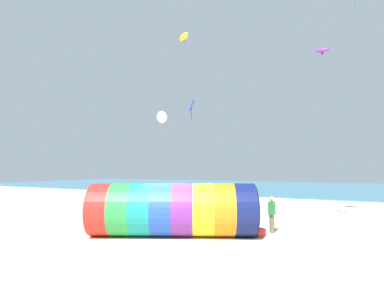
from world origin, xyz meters
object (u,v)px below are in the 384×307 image
(kite_yellow_parafoil, at_px, (184,37))
(bystander_mid_beach, at_px, (136,196))
(kite_handler, at_px, (272,214))
(kite_purple_parafoil, at_px, (322,50))
(bystander_near_water, at_px, (116,200))
(kite_white_delta, at_px, (165,117))
(kite_blue_diamond, at_px, (191,106))
(cooler_box, at_px, (259,233))
(bystander_far_left, at_px, (196,201))
(giant_inflatable_tube, at_px, (173,209))

(kite_yellow_parafoil, bearing_deg, bystander_mid_beach, 157.16)
(kite_handler, distance_m, kite_purple_parafoil, 14.29)
(kite_purple_parafoil, relative_size, bystander_near_water, 0.64)
(kite_white_delta, height_order, kite_yellow_parafoil, kite_yellow_parafoil)
(kite_yellow_parafoil, height_order, bystander_mid_beach, kite_yellow_parafoil)
(kite_blue_diamond, distance_m, bystander_near_water, 9.27)
(kite_blue_diamond, xyz_separation_m, kite_white_delta, (-4.78, 4.32, 0.34))
(kite_purple_parafoil, distance_m, bystander_near_water, 19.15)
(kite_purple_parafoil, bearing_deg, kite_yellow_parafoil, -145.02)
(kite_handler, xyz_separation_m, bystander_mid_beach, (-12.47, 5.42, -0.08))
(kite_purple_parafoil, height_order, bystander_near_water, kite_purple_parafoil)
(bystander_near_water, distance_m, cooler_box, 12.60)
(kite_handler, relative_size, cooler_box, 3.42)
(kite_white_delta, xyz_separation_m, bystander_mid_beach, (-1.98, -1.43, -6.80))
(cooler_box, bearing_deg, bystander_near_water, 162.09)
(kite_blue_diamond, relative_size, bystander_far_left, 0.76)
(giant_inflatable_tube, height_order, kite_handler, giant_inflatable_tube)
(bystander_near_water, xyz_separation_m, cooler_box, (11.97, -3.87, -0.62))
(giant_inflatable_tube, xyz_separation_m, kite_handler, (3.98, 2.77, -0.31))
(bystander_mid_beach, distance_m, bystander_far_left, 6.86)
(kite_yellow_parafoil, relative_size, bystander_far_left, 0.71)
(bystander_far_left, bearing_deg, kite_blue_diamond, -80.46)
(giant_inflatable_tube, distance_m, kite_purple_parafoil, 16.91)
(kite_yellow_parafoil, bearing_deg, bystander_far_left, 45.24)
(kite_handler, relative_size, kite_blue_diamond, 1.33)
(giant_inflatable_tube, bearing_deg, kite_purple_parafoil, 62.75)
(giant_inflatable_tube, xyz_separation_m, bystander_far_left, (-1.90, 6.29, -0.31))
(kite_blue_diamond, xyz_separation_m, bystander_far_left, (-0.17, 1.00, -6.39))
(kite_blue_diamond, relative_size, bystander_near_water, 0.84)
(kite_white_delta, bearing_deg, bystander_near_water, -114.36)
(kite_purple_parafoil, bearing_deg, bystander_near_water, -157.06)
(bystander_mid_beach, distance_m, cooler_box, 13.77)
(giant_inflatable_tube, bearing_deg, kite_white_delta, 124.09)
(kite_handler, bearing_deg, kite_blue_diamond, 156.23)
(kite_blue_diamond, height_order, kite_yellow_parafoil, kite_yellow_parafoil)
(bystander_mid_beach, bearing_deg, kite_yellow_parafoil, -22.84)
(kite_white_delta, bearing_deg, kite_blue_diamond, -42.15)
(kite_purple_parafoil, bearing_deg, bystander_far_left, -145.96)
(giant_inflatable_tube, distance_m, bystander_far_left, 6.58)
(kite_handler, xyz_separation_m, bystander_near_water, (-12.33, 2.78, -0.11))
(bystander_mid_beach, bearing_deg, cooler_box, -28.21)
(kite_purple_parafoil, relative_size, bystander_far_left, 0.58)
(bystander_mid_beach, xyz_separation_m, bystander_far_left, (6.59, -1.89, 0.07))
(giant_inflatable_tube, distance_m, kite_handler, 4.86)
(giant_inflatable_tube, height_order, bystander_near_water, giant_inflatable_tube)
(kite_yellow_parafoil, height_order, cooler_box, kite_yellow_parafoil)
(giant_inflatable_tube, distance_m, kite_yellow_parafoil, 12.70)
(kite_yellow_parafoil, xyz_separation_m, bystander_mid_beach, (-5.97, 2.52, -11.47))
(kite_handler, distance_m, kite_blue_diamond, 8.93)
(kite_yellow_parafoil, distance_m, bystander_mid_beach, 13.17)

